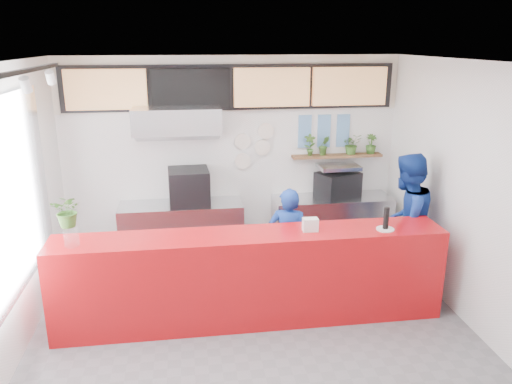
# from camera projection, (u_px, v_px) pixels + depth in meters

# --- Properties ---
(floor) EXTENTS (5.00, 5.00, 0.00)m
(floor) POSITION_uv_depth(u_px,v_px,m) (256.00, 338.00, 5.60)
(floor) COLOR slate
(floor) RESTS_ON ground
(ceiling) EXTENTS (5.00, 5.00, 0.00)m
(ceiling) POSITION_uv_depth(u_px,v_px,m) (256.00, 63.00, 4.72)
(ceiling) COLOR silver
(wall_back) EXTENTS (5.00, 0.00, 5.00)m
(wall_back) POSITION_uv_depth(u_px,v_px,m) (233.00, 158.00, 7.53)
(wall_back) COLOR white
(wall_back) RESTS_ON ground
(wall_left) EXTENTS (0.00, 5.00, 5.00)m
(wall_left) POSITION_uv_depth(u_px,v_px,m) (1.00, 224.00, 4.83)
(wall_left) COLOR white
(wall_left) RESTS_ON ground
(wall_right) EXTENTS (0.00, 5.00, 5.00)m
(wall_right) POSITION_uv_depth(u_px,v_px,m) (480.00, 201.00, 5.50)
(wall_right) COLOR white
(wall_right) RESTS_ON ground
(service_counter) EXTENTS (4.50, 0.60, 1.10)m
(service_counter) POSITION_uv_depth(u_px,v_px,m) (251.00, 277.00, 5.82)
(service_counter) COLOR #B20C11
(service_counter) RESTS_ON ground
(cream_band) EXTENTS (5.00, 0.02, 0.80)m
(cream_band) POSITION_uv_depth(u_px,v_px,m) (232.00, 84.00, 7.20)
(cream_band) COLOR beige
(cream_band) RESTS_ON wall_back
(prep_bench) EXTENTS (1.80, 0.60, 0.90)m
(prep_bench) POSITION_uv_depth(u_px,v_px,m) (182.00, 232.00, 7.44)
(prep_bench) COLOR #B2B5BA
(prep_bench) RESTS_ON ground
(panini_oven) EXTENTS (0.60, 0.60, 0.52)m
(panini_oven) POSITION_uv_depth(u_px,v_px,m) (189.00, 187.00, 7.25)
(panini_oven) COLOR black
(panini_oven) RESTS_ON prep_bench
(extraction_hood) EXTENTS (1.20, 0.70, 0.35)m
(extraction_hood) POSITION_uv_depth(u_px,v_px,m) (177.00, 119.00, 6.90)
(extraction_hood) COLOR #B2B5BA
(extraction_hood) RESTS_ON ceiling
(hood_lip) EXTENTS (1.20, 0.69, 0.31)m
(hood_lip) POSITION_uv_depth(u_px,v_px,m) (178.00, 134.00, 6.96)
(hood_lip) COLOR #B2B5BA
(hood_lip) RESTS_ON ceiling
(right_bench) EXTENTS (1.80, 0.60, 0.90)m
(right_bench) POSITION_uv_depth(u_px,v_px,m) (331.00, 225.00, 7.76)
(right_bench) COLOR #B2B5BA
(right_bench) RESTS_ON ground
(espresso_machine) EXTENTS (0.72, 0.63, 0.39)m
(espresso_machine) POSITION_uv_depth(u_px,v_px,m) (338.00, 185.00, 7.58)
(espresso_machine) COLOR black
(espresso_machine) RESTS_ON right_bench
(espresso_tray) EXTENTS (0.61, 0.43, 0.06)m
(espresso_tray) POSITION_uv_depth(u_px,v_px,m) (339.00, 167.00, 7.49)
(espresso_tray) COLOR #A8ACB0
(espresso_tray) RESTS_ON espresso_machine
(herb_shelf) EXTENTS (1.40, 0.18, 0.04)m
(herb_shelf) POSITION_uv_depth(u_px,v_px,m) (337.00, 156.00, 7.65)
(herb_shelf) COLOR brown
(herb_shelf) RESTS_ON wall_back
(menu_board_far_left) EXTENTS (1.10, 0.10, 0.55)m
(menu_board_far_left) POSITION_uv_depth(u_px,v_px,m) (106.00, 89.00, 6.87)
(menu_board_far_left) COLOR tan
(menu_board_far_left) RESTS_ON wall_back
(menu_board_mid_left) EXTENTS (1.10, 0.10, 0.55)m
(menu_board_mid_left) POSITION_uv_depth(u_px,v_px,m) (191.00, 88.00, 7.03)
(menu_board_mid_left) COLOR black
(menu_board_mid_left) RESTS_ON wall_back
(menu_board_mid_right) EXTENTS (1.10, 0.10, 0.55)m
(menu_board_mid_right) POSITION_uv_depth(u_px,v_px,m) (272.00, 87.00, 7.18)
(menu_board_mid_right) COLOR tan
(menu_board_mid_right) RESTS_ON wall_back
(menu_board_far_right) EXTENTS (1.10, 0.10, 0.55)m
(menu_board_far_right) POSITION_uv_depth(u_px,v_px,m) (349.00, 86.00, 7.34)
(menu_board_far_right) COLOR tan
(menu_board_far_right) RESTS_ON wall_back
(soffit) EXTENTS (4.80, 0.04, 0.65)m
(soffit) POSITION_uv_depth(u_px,v_px,m) (232.00, 87.00, 7.18)
(soffit) COLOR black
(soffit) RESTS_ON wall_back
(window_pane) EXTENTS (0.04, 2.20, 1.90)m
(window_pane) POSITION_uv_depth(u_px,v_px,m) (11.00, 195.00, 5.05)
(window_pane) COLOR silver
(window_pane) RESTS_ON wall_left
(window_frame) EXTENTS (0.03, 2.30, 2.00)m
(window_frame) POSITION_uv_depth(u_px,v_px,m) (13.00, 195.00, 5.06)
(window_frame) COLOR #B2B5BA
(window_frame) RESTS_ON wall_left
(track_rail) EXTENTS (0.05, 2.40, 0.04)m
(track_rail) POSITION_uv_depth(u_px,v_px,m) (24.00, 71.00, 4.46)
(track_rail) COLOR black
(track_rail) RESTS_ON ceiling
(dec_plate_a) EXTENTS (0.24, 0.03, 0.24)m
(dec_plate_a) POSITION_uv_depth(u_px,v_px,m) (243.00, 142.00, 7.45)
(dec_plate_a) COLOR silver
(dec_plate_a) RESTS_ON wall_back
(dec_plate_b) EXTENTS (0.24, 0.03, 0.24)m
(dec_plate_b) POSITION_uv_depth(u_px,v_px,m) (262.00, 148.00, 7.52)
(dec_plate_b) COLOR silver
(dec_plate_b) RESTS_ON wall_back
(dec_plate_c) EXTENTS (0.24, 0.03, 0.24)m
(dec_plate_c) POSITION_uv_depth(u_px,v_px,m) (243.00, 161.00, 7.54)
(dec_plate_c) COLOR silver
(dec_plate_c) RESTS_ON wall_back
(dec_plate_d) EXTENTS (0.24, 0.03, 0.24)m
(dec_plate_d) POSITION_uv_depth(u_px,v_px,m) (266.00, 131.00, 7.45)
(dec_plate_d) COLOR silver
(dec_plate_d) RESTS_ON wall_back
(photo_frame_a) EXTENTS (0.20, 0.02, 0.25)m
(photo_frame_a) POSITION_uv_depth(u_px,v_px,m) (305.00, 123.00, 7.51)
(photo_frame_a) COLOR #598CBF
(photo_frame_a) RESTS_ON wall_back
(photo_frame_b) EXTENTS (0.20, 0.02, 0.25)m
(photo_frame_b) POSITION_uv_depth(u_px,v_px,m) (324.00, 123.00, 7.55)
(photo_frame_b) COLOR #598CBF
(photo_frame_b) RESTS_ON wall_back
(photo_frame_c) EXTENTS (0.20, 0.02, 0.25)m
(photo_frame_c) POSITION_uv_depth(u_px,v_px,m) (343.00, 122.00, 7.59)
(photo_frame_c) COLOR #598CBF
(photo_frame_c) RESTS_ON wall_back
(photo_frame_d) EXTENTS (0.20, 0.02, 0.25)m
(photo_frame_d) POSITION_uv_depth(u_px,v_px,m) (304.00, 140.00, 7.59)
(photo_frame_d) COLOR #598CBF
(photo_frame_d) RESTS_ON wall_back
(photo_frame_e) EXTENTS (0.20, 0.02, 0.25)m
(photo_frame_e) POSITION_uv_depth(u_px,v_px,m) (324.00, 139.00, 7.63)
(photo_frame_e) COLOR #598CBF
(photo_frame_e) RESTS_ON wall_back
(photo_frame_f) EXTENTS (0.20, 0.02, 0.25)m
(photo_frame_f) POSITION_uv_depth(u_px,v_px,m) (343.00, 139.00, 7.67)
(photo_frame_f) COLOR #598CBF
(photo_frame_f) RESTS_ON wall_back
(staff_center) EXTENTS (0.61, 0.50, 1.44)m
(staff_center) POSITION_uv_depth(u_px,v_px,m) (288.00, 242.00, 6.41)
(staff_center) COLOR navy
(staff_center) RESTS_ON ground
(staff_right) EXTENTS (1.13, 1.07, 1.84)m
(staff_right) POSITION_uv_depth(u_px,v_px,m) (404.00, 222.00, 6.52)
(staff_right) COLOR navy
(staff_right) RESTS_ON ground
(herb_a) EXTENTS (0.19, 0.14, 0.33)m
(herb_a) POSITION_uv_depth(u_px,v_px,m) (310.00, 145.00, 7.54)
(herb_a) COLOR #366021
(herb_a) RESTS_ON herb_shelf
(herb_b) EXTENTS (0.17, 0.14, 0.30)m
(herb_b) POSITION_uv_depth(u_px,v_px,m) (324.00, 145.00, 7.57)
(herb_b) COLOR #366021
(herb_b) RESTS_ON herb_shelf
(herb_c) EXTENTS (0.29, 0.25, 0.32)m
(herb_c) POSITION_uv_depth(u_px,v_px,m) (352.00, 144.00, 7.63)
(herb_c) COLOR #366021
(herb_c) RESTS_ON herb_shelf
(herb_d) EXTENTS (0.18, 0.16, 0.30)m
(herb_d) POSITION_uv_depth(u_px,v_px,m) (371.00, 144.00, 7.67)
(herb_d) COLOR #366021
(herb_d) RESTS_ON herb_shelf
(glass_vase) EXTENTS (0.20, 0.20, 0.19)m
(glass_vase) POSITION_uv_depth(u_px,v_px,m) (71.00, 237.00, 5.30)
(glass_vase) COLOR silver
(glass_vase) RESTS_ON service_counter
(basil_vase) EXTENTS (0.37, 0.34, 0.36)m
(basil_vase) POSITION_uv_depth(u_px,v_px,m) (68.00, 211.00, 5.21)
(basil_vase) COLOR #366021
(basil_vase) RESTS_ON glass_vase
(napkin_holder) EXTENTS (0.18, 0.11, 0.15)m
(napkin_holder) POSITION_uv_depth(u_px,v_px,m) (310.00, 225.00, 5.72)
(napkin_holder) COLOR silver
(napkin_holder) RESTS_ON service_counter
(white_plate) EXTENTS (0.24, 0.24, 0.02)m
(white_plate) POSITION_uv_depth(u_px,v_px,m) (385.00, 229.00, 5.77)
(white_plate) COLOR silver
(white_plate) RESTS_ON service_counter
(pepper_mill) EXTENTS (0.08, 0.08, 0.26)m
(pepper_mill) POSITION_uv_depth(u_px,v_px,m) (386.00, 218.00, 5.73)
(pepper_mill) COLOR black
(pepper_mill) RESTS_ON white_plate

